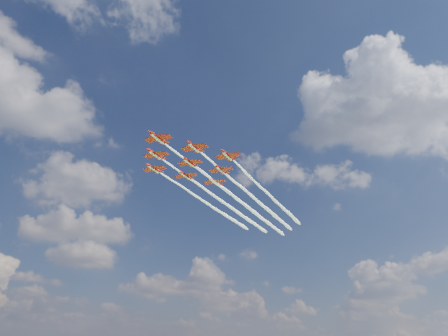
{
  "coord_description": "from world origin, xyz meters",
  "views": [
    {
      "loc": [
        -53.04,
        -139.74,
        23.97
      ],
      "look_at": [
        15.88,
        -7.59,
        85.45
      ],
      "focal_mm": 35.0,
      "sensor_mm": 36.0,
      "label": 1
    }
  ],
  "objects": [
    {
      "name": "jet_row3_port",
      "position": [
        50.92,
        13.94,
        85.99
      ],
      "size": [
        83.63,
        67.77,
        2.6
      ],
      "rotation": [
        0.0,
        0.0,
        0.68
      ],
      "color": "#B01209"
    },
    {
      "name": "jet_row4_port",
      "position": [
        54.61,
        26.58,
        85.99
      ],
      "size": [
        83.63,
        67.77,
        2.6
      ],
      "rotation": [
        0.0,
        0.0,
        0.68
      ],
      "color": "#B01209"
    },
    {
      "name": "jet_lead",
      "position": [
        24.66,
        12.13,
        85.99
      ],
      "size": [
        83.63,
        67.77,
        2.6
      ],
      "rotation": [
        0.0,
        0.0,
        0.68
      ],
      "color": "#B01209"
    },
    {
      "name": "jet_row4_starb",
      "position": [
        45.17,
        38.3,
        85.99
      ],
      "size": [
        83.63,
        67.77,
        2.6
      ],
      "rotation": [
        0.0,
        0.0,
        0.68
      ],
      "color": "#B01209"
    },
    {
      "name": "jet_row3_centre",
      "position": [
        41.48,
        25.67,
        85.99
      ],
      "size": [
        83.63,
        67.77,
        2.6
      ],
      "rotation": [
        0.0,
        0.0,
        0.68
      ],
      "color": "#B01209"
    },
    {
      "name": "jet_row3_starb",
      "position": [
        32.04,
        37.4,
        85.99
      ],
      "size": [
        83.63,
        67.77,
        2.6
      ],
      "rotation": [
        0.0,
        0.0,
        0.68
      ],
      "color": "#B01209"
    },
    {
      "name": "jet_row2_starb",
      "position": [
        28.35,
        24.77,
        85.99
      ],
      "size": [
        83.63,
        67.77,
        2.6
      ],
      "rotation": [
        0.0,
        0.0,
        0.68
      ],
      "color": "#B01209"
    },
    {
      "name": "jet_row2_port",
      "position": [
        37.79,
        13.04,
        85.99
      ],
      "size": [
        83.63,
        67.77,
        2.6
      ],
      "rotation": [
        0.0,
        0.0,
        0.68
      ],
      "color": "#B01209"
    },
    {
      "name": "jet_tail",
      "position": [
        58.3,
        39.21,
        85.99
      ],
      "size": [
        83.63,
        67.77,
        2.6
      ],
      "rotation": [
        0.0,
        0.0,
        0.68
      ],
      "color": "#B01209"
    }
  ]
}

